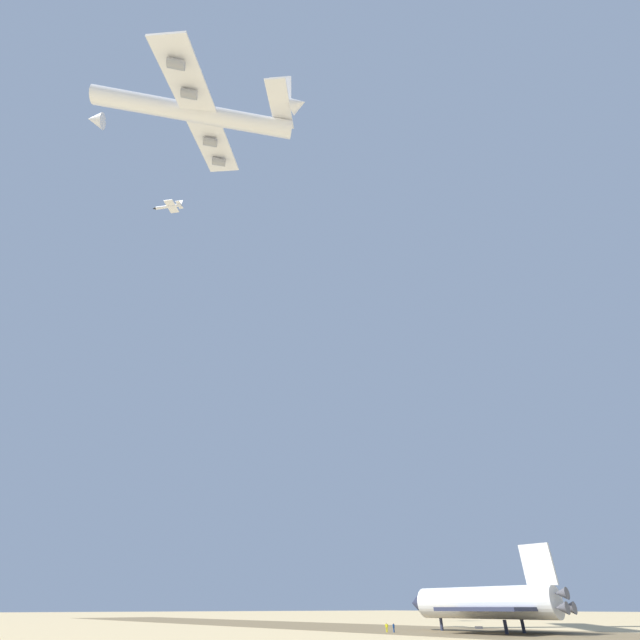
% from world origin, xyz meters
% --- Properties ---
extents(ground_plane, '(1200.00, 1200.00, 0.00)m').
position_xyz_m(ground_plane, '(0.00, 0.00, 0.00)').
color(ground_plane, '#D1B57F').
extents(runway_strip, '(441.66, 66.15, 0.02)m').
position_xyz_m(runway_strip, '(2.18, -2.11, 0.01)').
color(runway_strip, olive).
rests_on(runway_strip, ground).
extents(space_shuttle, '(38.63, 24.88, 15.80)m').
position_xyz_m(space_shuttle, '(2.72, -2.09, 5.35)').
color(space_shuttle, white).
rests_on(space_shuttle, ground).
extents(carrier_jet, '(59.54, 63.25, 23.36)m').
position_xyz_m(carrier_jet, '(28.81, 77.68, 148.95)').
color(carrier_jet, white).
extents(chase_jet_left_wing, '(13.32, 12.30, 4.00)m').
position_xyz_m(chase_jet_left_wing, '(93.51, 65.81, 166.76)').
color(chase_jet_left_wing, silver).
extents(ground_crew_near_nose, '(0.31, 0.64, 1.73)m').
position_xyz_m(ground_crew_near_nose, '(15.20, 13.56, 0.94)').
color(ground_crew_near_nose, '#194799').
rests_on(ground_crew_near_nose, ground).
extents(ground_crew_mid_fuselage, '(0.58, 0.41, 1.73)m').
position_xyz_m(ground_crew_mid_fuselage, '(17.08, 13.79, 0.94)').
color(ground_crew_mid_fuselage, yellow).
rests_on(ground_crew_mid_fuselage, ground).
extents(ground_support_crate, '(1.94, 1.90, 0.55)m').
position_xyz_m(ground_support_crate, '(14.76, -16.97, 0.27)').
color(ground_support_crate, '#4C4C51').
rests_on(ground_support_crate, ground).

